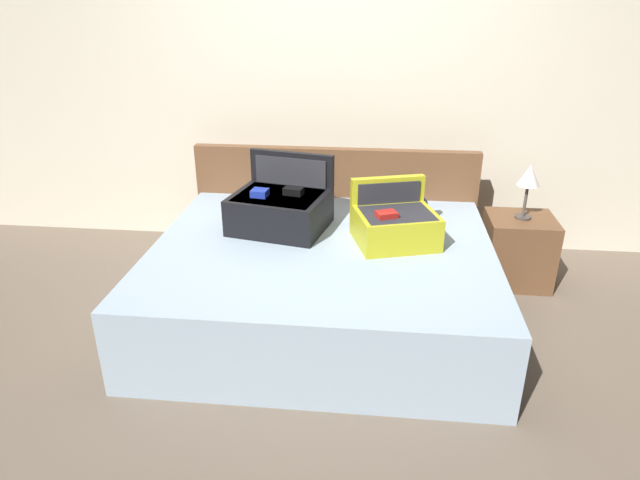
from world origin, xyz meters
TOP-DOWN VIEW (x-y plane):
  - ground_plane at (0.00, 0.00)m, footprint 12.00×12.00m
  - back_wall at (0.00, 1.65)m, footprint 8.00×0.10m
  - bed at (0.00, 0.40)m, footprint 2.01×1.72m
  - headboard at (0.00, 1.30)m, footprint 2.05×0.08m
  - hard_case_large at (-0.29, 0.66)m, footprint 0.65×0.59m
  - hard_case_medium at (0.42, 0.52)m, footprint 0.56×0.52m
  - pillow_near_headboard at (0.45, 0.94)m, footprint 0.41×0.28m
  - nightstand at (1.29, 1.01)m, footprint 0.44×0.40m
  - table_lamp at (1.29, 1.01)m, footprint 0.14×0.14m

SIDE VIEW (x-z plane):
  - ground_plane at x=0.00m, z-range 0.00..0.00m
  - nightstand at x=1.29m, z-range 0.00..0.48m
  - bed at x=0.00m, z-range 0.00..0.49m
  - headboard at x=0.00m, z-range 0.00..0.84m
  - pillow_near_headboard at x=0.45m, z-range 0.49..0.66m
  - hard_case_medium at x=0.42m, z-range 0.43..0.78m
  - hard_case_large at x=-0.29m, z-range 0.40..0.84m
  - table_lamp at x=1.29m, z-range 0.57..0.94m
  - back_wall at x=0.00m, z-range 0.00..2.60m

